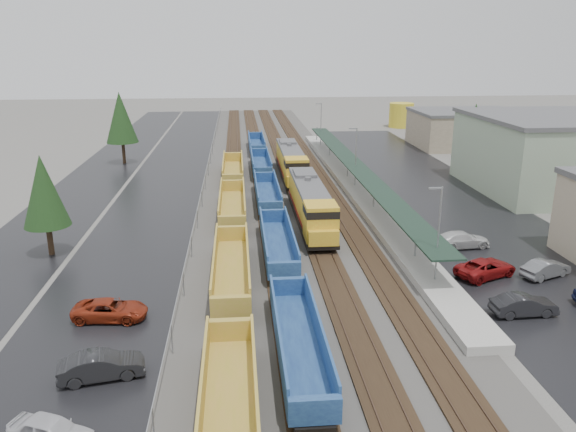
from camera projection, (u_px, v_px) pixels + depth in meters
The scene contains 23 objects.
ballast_strip at pixel (275, 174), 80.36m from camera, with size 20.00×160.00×0.08m, color #302D2B.
trackbed at pixel (275, 173), 80.33m from camera, with size 14.60×160.00×0.22m.
west_parking_lot at pixel (169, 177), 79.08m from camera, with size 10.00×160.00×0.02m, color black.
west_road at pixel (97, 178), 78.22m from camera, with size 9.00×160.00×0.02m, color black.
east_commuter_lot at pixel (427, 189), 72.49m from camera, with size 16.00×100.00×0.02m, color black.
station_platform at pixel (355, 185), 71.47m from camera, with size 3.00×80.00×8.00m.
chainlink_fence at pixel (208, 167), 77.60m from camera, with size 0.08×160.04×2.02m.
distant_hills at pixel (360, 90), 227.67m from camera, with size 301.00×140.00×25.20m.
tree_west_near at pixel (44, 191), 48.21m from camera, with size 3.96×3.96×9.00m.
tree_west_far at pixel (121, 118), 85.81m from camera, with size 4.84×4.84×11.00m.
tree_east at pixel (474, 129), 78.98m from camera, with size 4.40×4.40×10.00m.
locomotive_lead at pixel (311, 204), 57.07m from camera, with size 2.93×19.34×4.38m.
locomotive_trail at pixel (291, 162), 77.05m from camera, with size 2.93×19.34×4.38m.
well_string_yellow at pixel (231, 269), 43.55m from camera, with size 2.73×86.85×2.42m.
well_string_blue at pixel (272, 215), 57.32m from camera, with size 2.60×99.90×2.30m.
storage_tank at pixel (401, 115), 125.03m from camera, with size 5.35×5.35×5.35m, color gold.
parked_car_west_a at pixel (51, 432), 26.03m from camera, with size 4.17×1.68×1.42m, color silver.
parked_car_west_b at pixel (102, 366), 31.22m from camera, with size 4.68×1.63×1.54m, color black.
parked_car_west_c at pixel (110, 310), 37.97m from camera, with size 4.96×2.29×1.38m, color maroon.
parked_car_east_a at pixel (524, 305), 38.55m from camera, with size 4.48×1.56×1.48m, color black.
parked_car_east_b at pixel (486, 268), 44.97m from camera, with size 5.27×2.43×1.46m, color maroon.
parked_car_east_c at pixel (462, 240), 51.39m from camera, with size 5.14×2.09×1.49m, color silver.
parked_car_east_e at pixel (546, 269), 44.87m from camera, with size 4.31×1.50×1.42m, color #5A5C5F.
Camera 1 is at (-5.27, -18.41, 17.95)m, focal length 35.00 mm.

